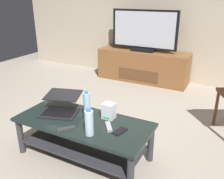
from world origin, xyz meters
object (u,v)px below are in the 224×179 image
at_px(media_cabinet, 143,66).
at_px(soundbar_remote, 109,127).
at_px(laptop, 61,105).
at_px(tv_remote, 66,129).
at_px(router_box, 109,111).
at_px(television, 144,32).
at_px(coffee_table, 84,132).
at_px(water_bottle_far, 89,123).
at_px(cell_phone, 120,131).
at_px(water_bottle_near, 87,106).

distance_m(media_cabinet, soundbar_remote, 2.48).
xyz_separation_m(laptop, tv_remote, (0.27, -0.27, -0.06)).
bearing_deg(router_box, television, 102.83).
relative_size(media_cabinet, router_box, 10.81).
height_order(coffee_table, tv_remote, tv_remote).
xyz_separation_m(television, water_bottle_far, (0.50, -2.55, -0.39)).
bearing_deg(television, coffee_table, -82.41).
relative_size(television, water_bottle_far, 4.91).
bearing_deg(cell_phone, laptop, -172.39).
relative_size(television, laptop, 2.42).
relative_size(coffee_table, television, 1.09).
xyz_separation_m(water_bottle_near, cell_phone, (0.36, -0.05, -0.13)).
height_order(coffee_table, water_bottle_far, water_bottle_far).
bearing_deg(media_cabinet, laptop, -89.73).
xyz_separation_m(laptop, router_box, (0.49, 0.10, 0.01)).
xyz_separation_m(router_box, cell_phone, (0.20, -0.18, -0.07)).
distance_m(coffee_table, tv_remote, 0.25).
xyz_separation_m(media_cabinet, soundbar_remote, (0.59, -2.40, 0.13)).
relative_size(router_box, cell_phone, 1.08).
bearing_deg(media_cabinet, tv_remote, -83.88).
bearing_deg(coffee_table, cell_phone, -1.96).
bearing_deg(media_cabinet, coffee_table, -82.48).
bearing_deg(water_bottle_near, coffee_table, -124.27).
xyz_separation_m(coffee_table, media_cabinet, (-0.32, 2.40, 0.01)).
relative_size(coffee_table, cell_phone, 9.19).
xyz_separation_m(laptop, water_bottle_far, (0.49, -0.23, 0.05)).
relative_size(water_bottle_near, water_bottle_far, 1.21).
xyz_separation_m(router_box, tv_remote, (-0.23, -0.37, -0.07)).
xyz_separation_m(cell_phone, soundbar_remote, (-0.12, 0.02, 0.01)).
distance_m(coffee_table, media_cabinet, 2.42).
relative_size(media_cabinet, laptop, 3.36).
height_order(water_bottle_near, cell_phone, water_bottle_near).
height_order(media_cabinet, router_box, media_cabinet).
bearing_deg(media_cabinet, soundbar_remote, -76.21).
bearing_deg(laptop, television, 90.28).
bearing_deg(water_bottle_far, coffee_table, 136.91).
height_order(water_bottle_near, soundbar_remote, water_bottle_near).
distance_m(router_box, tv_remote, 0.44).
relative_size(laptop, water_bottle_near, 1.68).
xyz_separation_m(media_cabinet, water_bottle_near, (0.34, -2.37, 0.25)).
bearing_deg(router_box, laptop, -168.47).
height_order(laptop, water_bottle_far, water_bottle_far).
xyz_separation_m(router_box, water_bottle_near, (-0.16, -0.13, 0.06)).
xyz_separation_m(television, cell_phone, (0.71, -2.40, -0.50)).
xyz_separation_m(water_bottle_far, cell_phone, (0.21, 0.16, -0.11)).
height_order(router_box, water_bottle_near, water_bottle_near).
bearing_deg(soundbar_remote, router_box, 80.72).
bearing_deg(cell_phone, router_box, 152.73).
xyz_separation_m(media_cabinet, water_bottle_far, (0.50, -2.57, 0.23)).
xyz_separation_m(media_cabinet, laptop, (0.01, -2.34, 0.18)).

